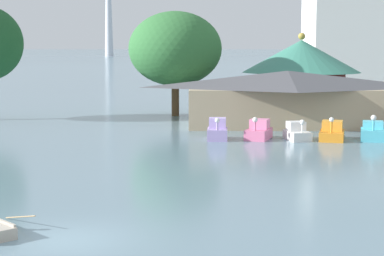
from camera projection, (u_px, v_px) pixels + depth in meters
ground_plane at (67, 240)px, 23.02m from camera, size 2000.00×2000.00×0.00m
pedal_boat_lavender at (217, 131)px, 47.47m from camera, size 1.46×2.28×1.62m
pedal_boat_pink at (259, 131)px, 47.72m from camera, size 2.20×2.95×1.66m
pedal_boat_white at (297, 133)px, 47.36m from camera, size 1.80×2.60×1.52m
pedal_boat_orange at (332, 132)px, 47.34m from camera, size 2.26×3.22×1.71m
pedal_boat_cyan at (373, 132)px, 47.13m from camera, size 2.12×2.69×1.86m
boathouse at (287, 97)px, 55.64m from camera, size 17.31×8.74×4.48m
green_roof_pavilion at (301, 71)px, 67.05m from camera, size 11.60×11.60×7.75m
shoreline_tree_mid at (175, 49)px, 62.63m from camera, size 8.59×8.59×9.65m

